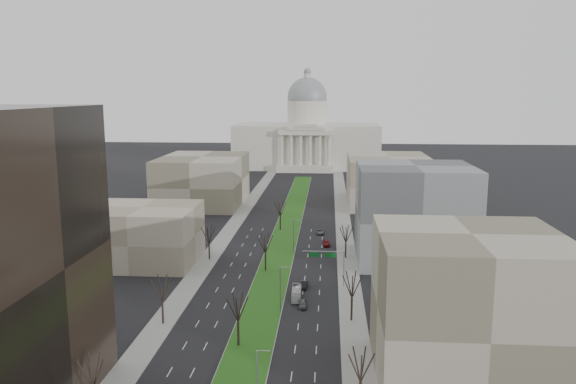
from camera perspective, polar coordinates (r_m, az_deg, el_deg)
The scene contains 28 objects.
ground at distance 172.36m, azimuth -0.12°, elevation -3.92°, with size 600.00×600.00×0.00m, color black.
median at distance 171.36m, azimuth -0.15°, elevation -3.97°, with size 8.00×222.03×0.20m.
sidewalk_left at distance 150.80m, azimuth -7.54°, elevation -6.03°, with size 5.00×330.00×0.15m, color gray.
sidewalk_right at distance 147.82m, azimuth 5.95°, elevation -6.33°, with size 5.00×330.00×0.15m, color gray.
capitol at distance 317.61m, azimuth 1.93°, elevation 5.49°, with size 80.00×46.00×55.00m.
building_beige_left at distance 143.71m, azimuth -14.49°, elevation -4.22°, with size 26.00×22.00×14.00m, color gray.
building_tan_right at distance 86.93m, azimuth 17.78°, elevation -11.11°, with size 26.00×24.00×22.00m, color #78715C.
building_grey_right at distance 143.49m, azimuth 12.68°, elevation -2.12°, with size 28.00×26.00×24.00m, color #5A5C5E.
building_far_left at distance 214.69m, azimuth -8.66°, elevation 1.20°, with size 30.00×40.00×18.00m, color #78715C.
building_far_right at distance 215.42m, azimuth 10.12°, elevation 1.19°, with size 30.00×40.00×18.00m, color gray.
tree_left_near at distance 79.50m, azimuth -19.21°, elevation -16.72°, with size 5.10×5.10×9.18m.
tree_left_mid at distance 105.25m, azimuth -12.71°, elevation -9.43°, with size 5.40×5.40×9.72m.
tree_left_far at distance 142.37m, azimuth -8.05°, elevation -4.20°, with size 5.28×5.28×9.50m.
tree_right_near at distance 77.29m, azimuth 7.42°, elevation -16.96°, with size 5.16×5.16×9.29m.
tree_right_mid at distance 104.72m, azimuth 6.54°, elevation -9.25°, with size 5.52×5.52×9.94m.
tree_right_far at distance 143.21m, azimuth 5.91°, elevation -4.19°, with size 5.04×5.04×9.07m.
tree_median_a at distance 94.59m, azimuth -5.12°, elevation -11.49°, with size 5.40×5.40×9.72m.
tree_median_b at distance 132.24m, azimuth -2.31°, elevation -5.14°, with size 5.40×5.40×9.72m.
tree_median_c at distance 170.96m, azimuth -0.79°, elevation -1.63°, with size 5.40×5.40×9.72m.
streetlamp_median_a at distance 76.80m, azimuth -3.15°, elevation -18.65°, with size 1.90×0.20×9.16m.
streetlamp_median_b at distance 108.61m, azimuth -0.76°, elevation -9.78°, with size 1.90×0.20×9.16m.
streetlamp_median_c at distance 146.75m, azimuth 0.60°, elevation -4.48°, with size 1.90×0.20×9.16m.
mast_arm_signs at distance 122.09m, azimuth 4.44°, elevation -6.90°, with size 9.12×0.24×8.09m.
car_grey_near at distance 112.59m, azimuth 1.50°, elevation -11.30°, with size 1.60×3.99×1.36m, color #4A4E51.
car_black at distance 122.98m, azimuth 1.63°, elevation -9.40°, with size 1.48×4.26×1.40m, color black.
car_red at distance 155.77m, azimuth 3.92°, elevation -5.22°, with size 1.89×4.64×1.35m, color maroon.
car_grey_far at distance 168.51m, azimuth 3.29°, elevation -4.03°, with size 2.19×4.75×1.32m, color #53575B.
box_van at distance 117.01m, azimuth 0.86°, elevation -10.23°, with size 1.84×7.88×2.19m, color white.
Camera 1 is at (12.71, -46.75, 41.72)m, focal length 35.00 mm.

